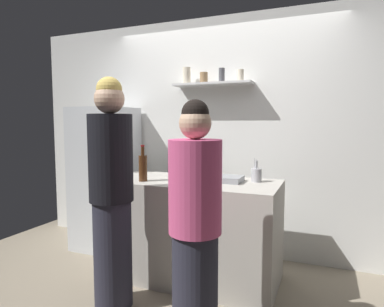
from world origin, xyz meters
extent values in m
plane|color=gray|center=(0.00, 0.00, 0.00)|extent=(5.28, 5.28, 0.00)
cube|color=white|center=(0.00, 1.25, 1.30)|extent=(4.80, 0.10, 2.60)
cube|color=silver|center=(-0.07, 1.09, 1.87)|extent=(0.86, 0.22, 0.02)
cylinder|color=beige|center=(-0.37, 1.09, 1.97)|extent=(0.09, 0.09, 0.18)
cylinder|color=olive|center=(-0.17, 1.09, 1.94)|extent=(0.09, 0.09, 0.12)
cylinder|color=#4C4C51|center=(0.03, 1.09, 1.95)|extent=(0.06, 0.06, 0.15)
cylinder|color=beige|center=(0.23, 1.09, 1.94)|extent=(0.07, 0.07, 0.12)
cube|color=silver|center=(-1.30, 0.85, 0.81)|extent=(0.61, 0.63, 1.63)
cylinder|color=#99999E|center=(-1.13, 0.52, 0.89)|extent=(0.02, 0.02, 0.45)
cube|color=#B7B2A8|center=(-0.06, 0.48, 0.46)|extent=(1.58, 0.74, 0.92)
cube|color=gray|center=(0.22, 0.54, 0.95)|extent=(0.34, 0.24, 0.05)
cylinder|color=#B2B2B7|center=(0.50, 0.63, 0.98)|extent=(0.09, 0.09, 0.12)
cylinder|color=silver|center=(0.49, 0.64, 1.04)|extent=(0.02, 0.02, 0.17)
cylinder|color=silver|center=(0.51, 0.65, 1.03)|extent=(0.01, 0.01, 0.15)
cylinder|color=silver|center=(0.50, 0.62, 1.04)|extent=(0.02, 0.01, 0.16)
cylinder|color=silver|center=(0.49, 0.65, 1.04)|extent=(0.01, 0.01, 0.16)
cylinder|color=silver|center=(0.50, 0.63, 1.04)|extent=(0.02, 0.02, 0.17)
cylinder|color=silver|center=(0.50, 0.63, 1.03)|extent=(0.01, 0.03, 0.15)
cylinder|color=silver|center=(0.49, 0.62, 1.05)|extent=(0.01, 0.02, 0.18)
cylinder|color=silver|center=(0.50, 0.65, 1.04)|extent=(0.02, 0.01, 0.16)
cylinder|color=#19471E|center=(-0.10, 0.58, 1.04)|extent=(0.07, 0.07, 0.24)
cylinder|color=#19471E|center=(-0.10, 0.58, 1.21)|extent=(0.03, 0.03, 0.10)
cylinder|color=black|center=(-0.10, 0.58, 1.26)|extent=(0.03, 0.03, 0.02)
cylinder|color=#472814|center=(-0.46, 0.28, 1.04)|extent=(0.08, 0.08, 0.24)
cylinder|color=#472814|center=(-0.46, 0.28, 1.20)|extent=(0.03, 0.03, 0.08)
cylinder|color=maroon|center=(-0.46, 0.28, 1.25)|extent=(0.04, 0.04, 0.02)
cylinder|color=silver|center=(0.05, 0.20, 1.03)|extent=(0.08, 0.08, 0.21)
cylinder|color=silver|center=(0.05, 0.20, 1.15)|extent=(0.04, 0.04, 0.03)
cylinder|color=yellow|center=(0.05, 0.20, 1.17)|extent=(0.05, 0.05, 0.02)
cylinder|color=#262633|center=(0.32, -0.39, 0.38)|extent=(0.30, 0.30, 0.75)
cylinder|color=#D14C7F|center=(0.32, -0.39, 1.05)|extent=(0.34, 0.34, 0.60)
sphere|color=#D8AD8C|center=(0.32, -0.39, 1.45)|extent=(0.20, 0.20, 0.20)
sphere|color=black|center=(0.32, -0.39, 1.51)|extent=(0.17, 0.17, 0.17)
cylinder|color=#262633|center=(-0.46, -0.20, 0.42)|extent=(0.30, 0.30, 0.85)
cylinder|color=black|center=(-0.46, -0.20, 1.18)|extent=(0.34, 0.34, 0.67)
sphere|color=#D8AD8C|center=(-0.46, -0.20, 1.63)|extent=(0.23, 0.23, 0.23)
sphere|color=#D8B759|center=(-0.46, -0.20, 1.70)|extent=(0.20, 0.20, 0.20)
camera|label=1|loc=(1.07, -2.31, 1.45)|focal=30.96mm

